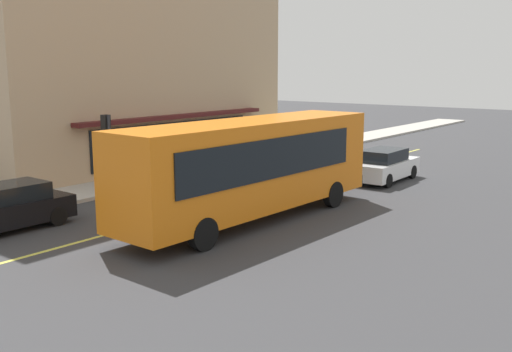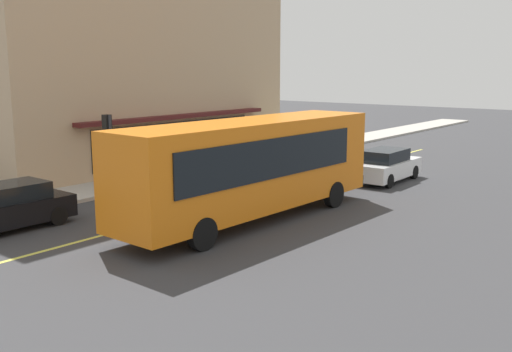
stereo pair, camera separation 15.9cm
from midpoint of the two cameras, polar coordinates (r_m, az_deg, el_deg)
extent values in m
plane|color=#38383A|center=(24.19, -0.52, -1.97)|extent=(120.00, 120.00, 0.00)
cube|color=#B2ADA3|center=(28.06, -9.64, -0.22)|extent=(80.00, 2.70, 0.15)
cube|color=#D8D14C|center=(24.19, -0.52, -1.97)|extent=(36.00, 0.16, 0.01)
cube|color=tan|center=(33.99, -13.31, 13.59)|extent=(18.07, 9.19, 14.42)
cube|color=#4C1919|center=(30.40, -7.25, 5.85)|extent=(12.65, 0.70, 0.20)
cube|color=black|center=(30.68, -7.48, 3.45)|extent=(10.84, 0.08, 2.00)
cube|color=orange|center=(19.97, -0.22, 1.19)|extent=(11.07, 2.83, 3.00)
cube|color=black|center=(24.28, 8.16, 3.62)|extent=(0.18, 2.10, 1.80)
cube|color=black|center=(20.53, -3.47, 2.45)|extent=(8.80, 0.32, 1.32)
cube|color=black|center=(18.89, 2.12, 1.75)|extent=(8.80, 0.32, 1.32)
cube|color=#0CF259|center=(24.25, 8.30, 5.72)|extent=(0.14, 1.90, 0.36)
cube|color=#2D2D33|center=(24.61, 8.19, -0.09)|extent=(0.23, 2.40, 0.40)
cylinder|color=black|center=(23.64, 3.23, -1.05)|extent=(1.01, 0.33, 1.00)
cylinder|color=black|center=(22.38, 7.85, -1.79)|extent=(1.01, 0.33, 1.00)
cylinder|color=black|center=(18.64, -9.95, -4.36)|extent=(1.01, 0.33, 1.00)
cylinder|color=black|center=(17.02, -5.03, -5.68)|extent=(1.01, 0.33, 1.00)
cylinder|color=#2D2D33|center=(24.95, -13.86, 2.19)|extent=(0.12, 0.12, 3.20)
cube|color=black|center=(24.98, -14.26, 4.84)|extent=(0.30, 0.30, 0.90)
sphere|color=red|center=(25.09, -14.52, 5.47)|extent=(0.18, 0.18, 0.18)
sphere|color=orange|center=(25.11, -14.49, 4.86)|extent=(0.18, 0.18, 0.18)
sphere|color=green|center=(25.14, -14.47, 4.24)|extent=(0.18, 0.18, 0.18)
cube|color=yellow|center=(33.32, 5.38, 2.48)|extent=(4.36, 1.96, 0.75)
cube|color=black|center=(33.36, 5.55, 3.61)|extent=(2.46, 1.60, 0.55)
cylinder|color=black|center=(31.74, 5.10, 1.58)|extent=(0.65, 0.24, 0.64)
cylinder|color=black|center=(32.71, 2.77, 1.88)|extent=(0.65, 0.24, 0.64)
cylinder|color=black|center=(34.07, 7.88, 2.14)|extent=(0.65, 0.24, 0.64)
cylinder|color=black|center=(34.97, 5.63, 2.40)|extent=(0.65, 0.24, 0.64)
cube|color=white|center=(27.96, 12.79, 0.71)|extent=(4.34, 1.89, 0.75)
cube|color=black|center=(27.73, 12.71, 1.99)|extent=(2.44, 1.56, 0.55)
cylinder|color=black|center=(29.62, 12.47, 0.72)|extent=(0.64, 0.23, 0.64)
cylinder|color=black|center=(28.98, 15.41, 0.38)|extent=(0.64, 0.23, 0.64)
cylinder|color=black|center=(27.10, 9.94, -0.08)|extent=(0.64, 0.23, 0.64)
cylinder|color=black|center=(26.41, 13.09, -0.48)|extent=(0.64, 0.23, 0.64)
cube|color=black|center=(20.71, -23.26, -3.30)|extent=(4.30, 1.81, 0.75)
cube|color=black|center=(20.65, -23.03, -1.48)|extent=(2.41, 1.52, 0.55)
cylinder|color=black|center=(20.77, -18.69, -3.73)|extent=(0.64, 0.22, 0.64)
cylinder|color=black|center=(22.14, -21.00, -3.02)|extent=(0.64, 0.22, 0.64)
cylinder|color=black|center=(32.59, -0.79, 2.25)|extent=(0.18, 0.18, 0.78)
cylinder|color=#26723F|center=(32.50, -0.80, 3.46)|extent=(0.34, 0.34, 0.62)
sphere|color=tan|center=(32.45, -0.80, 4.19)|extent=(0.22, 0.22, 0.22)
cylinder|color=black|center=(28.41, -11.46, 0.82)|extent=(0.18, 0.18, 0.80)
cylinder|color=maroon|center=(28.30, -11.51, 2.25)|extent=(0.34, 0.34, 0.63)
sphere|color=tan|center=(28.25, -11.54, 3.11)|extent=(0.22, 0.22, 0.22)
camera|label=1|loc=(0.08, -89.77, 0.04)|focal=40.69mm
camera|label=2|loc=(0.08, 90.23, -0.04)|focal=40.69mm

